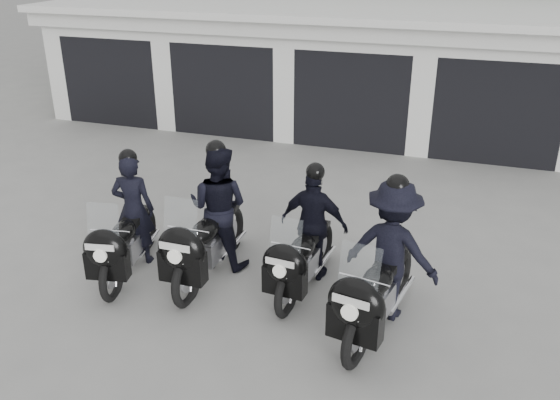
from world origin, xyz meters
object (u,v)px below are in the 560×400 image
(police_bike_b, at_px, (213,218))
(police_bike_d, at_px, (387,262))
(police_bike_a, at_px, (127,225))
(police_bike_c, at_px, (310,234))

(police_bike_b, distance_m, police_bike_d, 2.57)
(police_bike_b, bearing_deg, police_bike_a, -160.85)
(police_bike_c, xyz_separation_m, police_bike_d, (1.14, -0.59, 0.09))
(police_bike_a, distance_m, police_bike_d, 3.68)
(police_bike_a, height_order, police_bike_c, police_bike_a)
(police_bike_a, bearing_deg, police_bike_c, -0.15)
(police_bike_b, relative_size, police_bike_d, 1.00)
(police_bike_b, bearing_deg, police_bike_d, -10.73)
(police_bike_a, relative_size, police_bike_d, 0.91)
(police_bike_a, distance_m, police_bike_b, 1.22)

